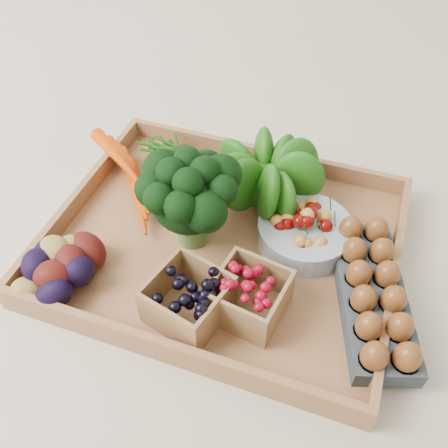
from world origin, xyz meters
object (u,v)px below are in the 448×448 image
(tray, at_px, (224,245))
(cherry_bowl, at_px, (304,233))
(broccoli, at_px, (191,213))
(egg_carton, at_px, (372,297))

(tray, xyz_separation_m, cherry_bowl, (0.12, 0.05, 0.03))
(broccoli, height_order, cherry_bowl, broccoli)
(tray, height_order, egg_carton, egg_carton)
(tray, distance_m, egg_carton, 0.25)
(cherry_bowl, distance_m, egg_carton, 0.15)
(egg_carton, bearing_deg, cherry_bowl, 126.84)
(tray, relative_size, broccoli, 3.48)
(tray, relative_size, cherry_bowl, 3.56)
(tray, relative_size, egg_carton, 2.08)
(broccoli, xyz_separation_m, egg_carton, (0.30, -0.03, -0.05))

